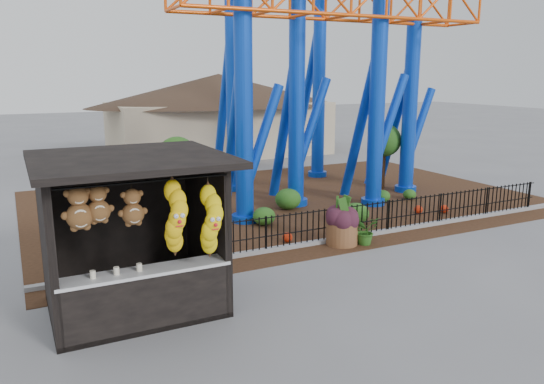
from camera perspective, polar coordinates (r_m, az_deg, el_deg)
name	(u,v)px	position (r m, az deg, el deg)	size (l,w,h in m)	color
ground	(294,301)	(11.21, 2.42, -11.67)	(120.00, 120.00, 0.00)	slate
mulch_bed	(285,200)	(19.70, 1.43, -0.89)	(18.00, 12.00, 0.02)	#331E11
curb	(366,235)	(15.60, 10.05, -4.53)	(18.00, 0.18, 0.12)	gray
prize_booth	(135,239)	(10.51, -14.53, -4.87)	(3.50, 3.40, 3.12)	black
picket_fence	(391,216)	(16.01, 12.71, -2.56)	(12.20, 0.06, 1.00)	black
roller_coaster	(311,21)	(19.99, 4.20, 17.85)	(11.00, 6.37, 10.82)	#0B3CC0
terracotta_planter	(342,233)	(14.71, 7.52, -4.44)	(0.87, 0.87, 0.64)	brown
planter_foliage	(342,211)	(14.54, 7.59, -2.02)	(0.70, 0.70, 0.64)	#341521
potted_plant	(365,231)	(14.81, 10.01, -4.11)	(0.71, 0.61, 0.79)	#225619
landscaping	(323,206)	(17.65, 5.49, -1.50)	(6.93, 3.84, 0.72)	#245117
pavilion	(219,101)	(30.98, -5.73, 9.70)	(15.00, 15.00, 4.80)	#BFAD8C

